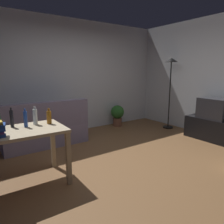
# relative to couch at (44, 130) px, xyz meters

# --- Properties ---
(ground_plane) EXTENTS (5.20, 4.40, 0.02)m
(ground_plane) POSITION_rel_couch_xyz_m (0.83, -1.59, -0.32)
(ground_plane) COLOR brown
(wall_rear) EXTENTS (5.20, 0.10, 2.70)m
(wall_rear) POSITION_rel_couch_xyz_m (0.83, 0.61, 1.04)
(wall_rear) COLOR silver
(wall_rear) RESTS_ON ground_plane
(wall_right) EXTENTS (0.10, 4.40, 2.70)m
(wall_right) POSITION_rel_couch_xyz_m (3.43, -1.59, 1.04)
(wall_right) COLOR silver
(wall_right) RESTS_ON ground_plane
(couch) EXTENTS (1.64, 0.84, 0.92)m
(couch) POSITION_rel_couch_xyz_m (0.00, 0.00, 0.00)
(couch) COLOR gray
(couch) RESTS_ON ground_plane
(tv_stand) EXTENTS (0.44, 1.10, 0.48)m
(tv_stand) POSITION_rel_couch_xyz_m (3.08, -1.83, -0.07)
(tv_stand) COLOR black
(tv_stand) RESTS_ON ground_plane
(tv) EXTENTS (0.41, 0.60, 0.44)m
(tv) POSITION_rel_couch_xyz_m (3.09, -1.83, 0.39)
(tv) COLOR #2D2D33
(tv) RESTS_ON tv_stand
(torchiere_lamp) EXTENTS (0.32, 0.32, 1.81)m
(torchiere_lamp) POSITION_rel_couch_xyz_m (3.08, -0.62, 1.10)
(torchiere_lamp) COLOR black
(torchiere_lamp) RESTS_ON ground_plane
(desk) EXTENTS (1.21, 0.72, 0.76)m
(desk) POSITION_rel_couch_xyz_m (-0.78, -1.41, 0.34)
(desk) COLOR #C6B28E
(desk) RESTS_ON ground_plane
(potted_plant) EXTENTS (0.36, 0.36, 0.57)m
(potted_plant) POSITION_rel_couch_xyz_m (2.10, 0.31, 0.02)
(potted_plant) COLOR brown
(potted_plant) RESTS_ON ground_plane
(bottle_dark) EXTENTS (0.05, 0.05, 0.27)m
(bottle_dark) POSITION_rel_couch_xyz_m (-0.78, -1.21, 0.57)
(bottle_dark) COLOR black
(bottle_dark) RESTS_ON desk
(bottle_blue) EXTENTS (0.05, 0.05, 0.25)m
(bottle_blue) POSITION_rel_couch_xyz_m (-0.62, -1.31, 0.56)
(bottle_blue) COLOR #2347A3
(bottle_blue) RESTS_ON desk
(bottle_clear) EXTENTS (0.06, 0.06, 0.26)m
(bottle_clear) POSITION_rel_couch_xyz_m (-0.48, -1.24, 0.56)
(bottle_clear) COLOR silver
(bottle_clear) RESTS_ON desk
(bottle_amber) EXTENTS (0.07, 0.07, 0.22)m
(bottle_amber) POSITION_rel_couch_xyz_m (-0.31, -1.31, 0.55)
(bottle_amber) COLOR #9E6019
(bottle_amber) RESTS_ON desk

